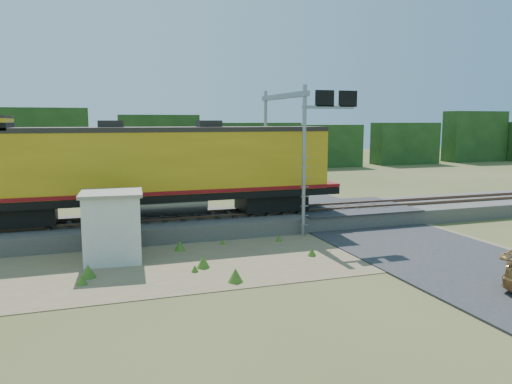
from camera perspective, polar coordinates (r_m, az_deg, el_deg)
name	(u,v)px	position (r m, az deg, el deg)	size (l,w,h in m)	color
ground	(269,258)	(21.44, 1.47, -7.50)	(140.00, 140.00, 0.00)	#475123
ballast	(230,222)	(26.90, -2.96, -3.40)	(70.00, 5.00, 0.80)	slate
rails	(230,213)	(26.80, -2.97, -2.40)	(70.00, 1.54, 0.16)	brown
dirt_shoulder	(220,258)	(21.31, -4.09, -7.57)	(26.00, 8.00, 0.03)	#8C7754
road	(399,239)	(25.24, 16.01, -5.21)	(7.00, 66.00, 0.86)	#38383A
tree_line_north	(153,145)	(57.87, -11.71, 5.31)	(130.00, 3.00, 6.50)	#1A3814
weed_clumps	(187,265)	(20.63, -7.88, -8.21)	(15.00, 6.20, 0.56)	#436E1F
locomotive	(147,168)	(25.62, -12.37, 2.75)	(19.60, 2.99, 5.06)	black
shed	(113,226)	(21.45, -16.08, -3.76)	(2.65, 2.65, 2.92)	silver
signal_gantry	(295,124)	(26.85, 4.45, 7.76)	(2.98, 6.20, 7.52)	gray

